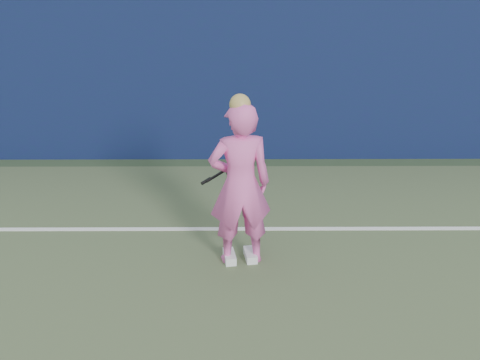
{
  "coord_description": "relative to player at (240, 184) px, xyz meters",
  "views": [
    {
      "loc": [
        0.39,
        -3.28,
        3.93
      ],
      "look_at": [
        0.42,
        3.28,
        1.0
      ],
      "focal_mm": 50.0,
      "sensor_mm": 36.0,
      "label": 1
    }
  ],
  "objects": [
    {
      "name": "backstop_wall",
      "position": [
        -0.42,
        3.22,
        0.31
      ],
      "size": [
        24.0,
        0.4,
        2.5
      ],
      "primitive_type": "cube",
      "color": "#0D1D3A",
      "rests_on": "ground"
    },
    {
      "name": "player",
      "position": [
        0.0,
        0.0,
        0.0
      ],
      "size": [
        0.74,
        0.55,
        1.96
      ],
      "rotation": [
        0.0,
        0.0,
        3.29
      ],
      "color": "#EE5CB1",
      "rests_on": "ground"
    },
    {
      "name": "racket",
      "position": [
        -0.08,
        0.5,
        -0.01
      ],
      "size": [
        0.52,
        0.37,
        0.32
      ],
      "rotation": [
        0.0,
        0.0,
        0.49
      ],
      "color": "black",
      "rests_on": "ground"
    }
  ]
}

